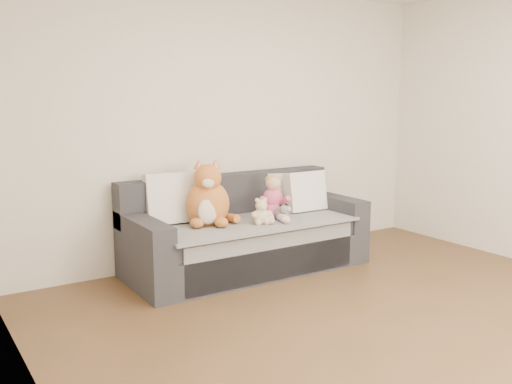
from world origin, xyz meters
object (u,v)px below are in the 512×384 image
Objects in this scene: teddy_bear at (261,213)px; plush_cat at (208,200)px; sippy_cup at (265,214)px; toddler at (273,200)px; sofa at (245,236)px.

plush_cat is at bearing 163.10° from teddy_bear.
plush_cat is 0.48m from teddy_bear.
teddy_bear reaches higher than sippy_cup.
toddler is 0.69× the size of plush_cat.
sippy_cup is (0.11, -0.16, 0.22)m from sofa.
toddler reaches higher than sippy_cup.
toddler is at bearing 46.37° from teddy_bear.
sippy_cup is at bearing -56.27° from sofa.
sofa is 0.37m from teddy_bear.
teddy_bear is at bearing -123.71° from toddler.
teddy_bear is at bearing -87.79° from sofa.
teddy_bear is 2.07× the size of sippy_cup.
sippy_cup is (0.50, -0.14, -0.16)m from plush_cat.
sippy_cup is (-0.13, -0.04, -0.11)m from toddler.
toddler is (0.24, -0.12, 0.33)m from sofa.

